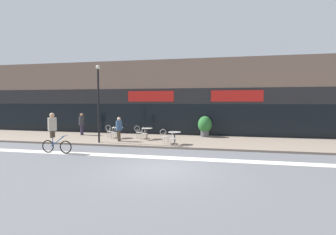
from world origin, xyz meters
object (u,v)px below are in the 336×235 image
Objects in this scene: bistro_table_2 at (175,135)px; bistro_table_1 at (147,131)px; cyclist_0 at (53,130)px; cafe_chair_0_near at (114,132)px; cafe_chair_2_near at (173,137)px; pedestrian_near_end at (119,127)px; cafe_chair_1_near at (144,133)px; cafe_chair_2_side at (165,135)px; bistro_table_0 at (118,130)px; cafe_chair_0_side at (109,130)px; pedestrian_far_end at (82,122)px; lamp_post at (98,98)px; cafe_chair_1_side at (138,131)px; planter_pot at (205,126)px.

bistro_table_1 is at bearing 142.20° from bistro_table_2.
bistro_table_2 is 6.77m from cyclist_0.
bistro_table_2 is 0.85× the size of cafe_chair_0_near.
pedestrian_near_end reaches higher than cafe_chair_2_near.
cyclist_0 reaches higher than cafe_chair_1_near.
bistro_table_2 is at bearing -108.59° from cafe_chair_1_near.
cafe_chair_2_side is at bearing -11.77° from pedestrian_near_end.
cafe_chair_0_side is at bearing 179.44° from bistro_table_0.
cafe_chair_0_near is 1.00× the size of cafe_chair_2_side.
cafe_chair_2_side is (-0.62, 0.01, -0.02)m from bistro_table_2.
cafe_chair_0_near is 1.12m from pedestrian_near_end.
pedestrian_near_end is 4.68m from pedestrian_far_end.
bistro_table_2 is 3.81m from pedestrian_near_end.
cafe_chair_1_near reaches higher than bistro_table_2.
cafe_chair_0_side reaches higher than bistro_table_0.
cafe_chair_2_side is 3.20m from pedestrian_near_end.
cafe_chair_0_side and cafe_chair_2_near have the same top height.
cafe_chair_0_side is at bearing 160.34° from bistro_table_2.
cyclist_0 is at bearing -108.67° from lamp_post.
cafe_chair_2_near reaches higher than bistro_table_0.
bistro_table_2 is 0.49× the size of pedestrian_near_end.
cafe_chair_1_side is at bearing 46.97° from cafe_chair_2_near.
cafe_chair_0_near is at bearing -157.76° from cafe_chair_1_side.
bistro_table_0 is 3.51m from pedestrian_far_end.
bistro_table_1 is at bearing -151.82° from planter_pot.
cafe_chair_0_side is at bearing 178.93° from bistro_table_1.
cafe_chair_2_near is at bearing -46.33° from bistro_table_1.
lamp_post is at bearing 129.06° from cafe_chair_1_near.
cafe_chair_0_near is 0.43× the size of cyclist_0.
lamp_post reaches higher than bistro_table_1.
cafe_chair_2_near is (0.00, -0.63, -0.02)m from bistro_table_2.
cafe_chair_1_side is 0.57× the size of pedestrian_near_end.
pedestrian_far_end reaches higher than bistro_table_2.
cyclist_0 is at bearing 106.55° from pedestrian_far_end.
cafe_chair_2_side is 0.57× the size of pedestrian_near_end.
cafe_chair_1_near reaches higher than bistro_table_1.
bistro_table_1 is 0.50× the size of planter_pot.
planter_pot is 0.72× the size of cyclist_0.
bistro_table_2 is 0.85× the size of cafe_chair_1_side.
lamp_post reaches higher than cyclist_0.
pedestrian_near_end is at bearing -120.74° from cafe_chair_1_side.
planter_pot is at bearing 28.18° from bistro_table_1.
lamp_post reaches higher than planter_pot.
planter_pot is 6.30m from pedestrian_near_end.
cafe_chair_2_near is at bearing -89.57° from bistro_table_2.
bistro_table_2 is 0.63m from cafe_chair_2_near.
cafe_chair_0_near and cafe_chair_2_near have the same top height.
cafe_chair_0_near is 4.83m from cyclist_0.
cafe_chair_2_side is (2.28, -1.76, 0.00)m from cafe_chair_1_side.
cyclist_0 is 6.48m from pedestrian_far_end.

